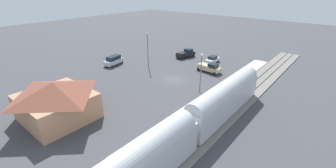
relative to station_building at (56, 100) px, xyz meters
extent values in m
plane|color=#424247|center=(-4.00, -22.00, -2.95)|extent=(200.00, 200.00, 0.00)
cube|color=slate|center=(-18.00, -22.00, -2.86)|extent=(4.80, 70.00, 0.18)
cube|color=#59544C|center=(-18.72, -22.00, -2.71)|extent=(0.10, 70.00, 0.12)
cube|color=#59544C|center=(-17.28, -22.00, -2.71)|extent=(0.10, 70.00, 0.12)
cube|color=#B7B2A8|center=(-14.00, -22.00, -2.80)|extent=(3.20, 46.00, 0.30)
cube|color=silver|center=(-18.00, -16.27, -0.80)|extent=(2.90, 17.92, 3.70)
cube|color=red|center=(-16.54, -16.27, -1.10)|extent=(0.04, 16.49, 0.36)
cylinder|color=silver|center=(-18.00, -16.27, 0.95)|extent=(2.75, 17.21, 2.76)
cylinder|color=silver|center=(-18.00, 2.46, 0.95)|extent=(2.75, 17.21, 2.76)
cube|color=tan|center=(0.00, 0.00, -1.04)|extent=(9.45, 8.67, 3.82)
pyramid|color=brown|center=(0.00, 0.00, 1.80)|extent=(10.25, 9.47, 1.87)
cube|color=#4C3323|center=(0.00, -4.36, -1.90)|extent=(1.10, 0.08, 2.10)
cylinder|color=brown|center=(-14.13, -31.68, -2.23)|extent=(0.22, 0.22, 0.85)
cylinder|color=yellow|center=(-14.13, -31.68, -1.49)|extent=(0.36, 0.36, 0.62)
sphere|color=tan|center=(-14.13, -31.68, -1.06)|extent=(0.24, 0.24, 0.24)
cylinder|color=#333338|center=(-14.03, -23.84, -2.23)|extent=(0.22, 0.22, 0.85)
cylinder|color=#CC3F33|center=(-14.03, -23.84, -1.49)|extent=(0.36, 0.36, 0.62)
sphere|color=tan|center=(-14.03, -23.84, -1.06)|extent=(0.24, 0.24, 0.24)
cube|color=silver|center=(12.89, -19.93, -2.11)|extent=(2.76, 5.16, 1.00)
cube|color=#19232D|center=(12.91, -20.08, -1.17)|extent=(2.28, 3.67, 0.88)
cylinder|color=black|center=(11.72, -18.20, -2.61)|extent=(0.22, 0.68, 0.68)
cylinder|color=black|center=(13.41, -17.91, -2.61)|extent=(0.22, 0.68, 0.68)
cylinder|color=black|center=(12.36, -21.95, -2.61)|extent=(0.22, 0.68, 0.68)
cylinder|color=black|center=(14.06, -21.66, -2.61)|extent=(0.22, 0.68, 0.68)
cube|color=white|center=(-4.80, -36.53, -2.23)|extent=(2.02, 4.57, 0.76)
cube|color=#19232D|center=(-4.80, -36.53, -1.53)|extent=(1.71, 2.22, 0.64)
cylinder|color=black|center=(-3.93, -38.20, -2.61)|extent=(0.22, 0.68, 0.68)
cylinder|color=black|center=(-5.53, -38.27, -2.61)|extent=(0.22, 0.68, 0.68)
cylinder|color=black|center=(-4.07, -34.80, -2.61)|extent=(0.22, 0.68, 0.68)
cylinder|color=black|center=(-5.67, -34.87, -2.61)|extent=(0.22, 0.68, 0.68)
cube|color=#C6B284|center=(-7.23, -30.49, -2.11)|extent=(5.50, 2.25, 0.92)
cube|color=#19232D|center=(-8.26, -30.43, -1.23)|extent=(1.82, 1.82, 0.84)
cylinder|color=black|center=(-9.43, -31.23, -2.57)|extent=(0.22, 0.76, 0.76)
cylinder|color=black|center=(-9.33, -29.51, -2.57)|extent=(0.22, 0.76, 0.76)
cylinder|color=black|center=(-5.13, -31.46, -2.57)|extent=(0.22, 0.76, 0.76)
cylinder|color=black|center=(-5.04, -29.75, -2.57)|extent=(0.22, 0.76, 0.76)
cube|color=#C6B284|center=(-6.29, -30.54, -1.55)|extent=(3.07, 2.02, 0.20)
cube|color=black|center=(3.04, -36.09, -2.11)|extent=(3.01, 5.68, 0.92)
cube|color=#19232D|center=(2.84, -37.10, -1.23)|extent=(2.04, 2.04, 0.84)
cylinder|color=black|center=(3.45, -38.37, -2.57)|extent=(0.22, 0.76, 0.76)
cylinder|color=black|center=(1.77, -38.03, -2.57)|extent=(0.22, 0.76, 0.76)
cylinder|color=black|center=(4.32, -34.16, -2.57)|extent=(0.22, 0.76, 0.76)
cylinder|color=black|center=(2.64, -33.81, -2.57)|extent=(0.22, 0.76, 0.76)
cube|color=black|center=(3.23, -35.17, -1.55)|extent=(2.42, 3.28, 0.20)
cylinder|color=#515156|center=(-11.20, -20.40, 0.44)|extent=(0.16, 0.16, 6.80)
sphere|color=#EAE5C6|center=(-11.20, -20.40, 4.02)|extent=(0.44, 0.44, 0.44)
cylinder|color=#515156|center=(5.50, -24.33, 0.92)|extent=(0.16, 0.16, 7.74)
sphere|color=#EAE5C6|center=(5.50, -24.33, 4.97)|extent=(0.44, 0.44, 0.44)
camera|label=1|loc=(-30.02, 11.57, 14.96)|focal=23.97mm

